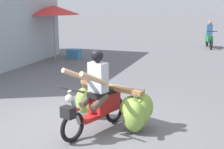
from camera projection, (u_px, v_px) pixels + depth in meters
name	position (u px, v px, depth m)	size (l,w,h in m)	color
ground_plane	(80.00, 126.00, 6.43)	(120.00, 120.00, 0.00)	slate
motorbike_main_loaded	(113.00, 104.00, 6.23)	(1.74, 1.70, 1.58)	black
motorbike_distant_ahead_left	(209.00, 37.00, 16.78)	(0.60, 1.60, 1.40)	black
market_umbrella_near_shop	(53.00, 10.00, 13.28)	(2.18, 2.18, 2.25)	#99999E
produce_crate	(74.00, 54.00, 13.99)	(0.56, 0.40, 0.36)	teal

